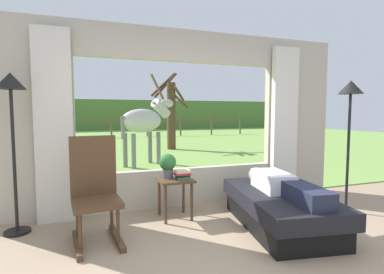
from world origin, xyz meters
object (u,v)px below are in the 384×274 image
at_px(rocking_chair, 95,190).
at_px(book_stack, 183,174).
at_px(potted_plant, 168,164).
at_px(horse, 144,121).
at_px(floor_lamp_left, 11,104).
at_px(side_table, 175,186).
at_px(reclining_person, 283,185).
at_px(pasture_tree, 171,112).
at_px(floor_lamp_right, 350,106).
at_px(recliner_sofa, 280,209).

relative_size(rocking_chair, book_stack, 5.81).
relative_size(potted_plant, horse, 0.18).
xyz_separation_m(floor_lamp_left, horse, (2.18, 3.82, -0.31)).
relative_size(side_table, floor_lamp_left, 0.29).
xyz_separation_m(rocking_chair, floor_lamp_left, (-0.84, 0.50, 0.92)).
xyz_separation_m(reclining_person, side_table, (-1.09, 0.77, -0.10)).
bearing_deg(pasture_tree, book_stack, -104.31).
bearing_deg(floor_lamp_right, potted_plant, 165.47).
bearing_deg(pasture_tree, horse, -116.70).
bearing_deg(side_table, floor_lamp_right, -13.61).
relative_size(floor_lamp_left, horse, 1.05).
xyz_separation_m(recliner_sofa, pasture_tree, (0.80, 7.75, 1.19)).
bearing_deg(rocking_chair, horse, 67.33).
height_order(floor_lamp_left, pasture_tree, pasture_tree).
distance_m(book_stack, pasture_tree, 7.36).
xyz_separation_m(potted_plant, book_stack, (0.16, -0.12, -0.12)).
height_order(rocking_chair, horse, horse).
bearing_deg(horse, floor_lamp_left, -61.50).
bearing_deg(floor_lamp_right, pasture_tree, 93.10).
relative_size(recliner_sofa, pasture_tree, 0.63).
distance_m(reclining_person, horse, 4.82).
height_order(reclining_person, rocking_chair, rocking_chair).
bearing_deg(floor_lamp_left, rocking_chair, -30.76).
bearing_deg(floor_lamp_right, horse, 113.49).
relative_size(recliner_sofa, horse, 1.05).
height_order(reclining_person, book_stack, reclining_person).
height_order(floor_lamp_right, horse, floor_lamp_right).
bearing_deg(potted_plant, floor_lamp_left, 177.77).
distance_m(book_stack, horse, 4.06).
bearing_deg(side_table, horse, 85.01).
relative_size(recliner_sofa, floor_lamp_left, 1.01).
bearing_deg(floor_lamp_right, reclining_person, -170.07).
distance_m(potted_plant, pasture_tree, 7.27).
relative_size(side_table, book_stack, 2.70).
distance_m(recliner_sofa, side_table, 1.32).
height_order(side_table, potted_plant, potted_plant).
bearing_deg(rocking_chair, floor_lamp_left, 143.80).
bearing_deg(reclining_person, recliner_sofa, 99.42).
xyz_separation_m(recliner_sofa, side_table, (-1.09, 0.72, 0.21)).
bearing_deg(horse, rocking_chair, -48.98).
relative_size(rocking_chair, horse, 0.65).
relative_size(reclining_person, floor_lamp_left, 0.79).
xyz_separation_m(rocking_chair, horse, (1.34, 4.32, 0.61)).
relative_size(rocking_chair, pasture_tree, 0.39).
xyz_separation_m(potted_plant, pasture_tree, (1.97, 6.97, 0.71)).
height_order(book_stack, floor_lamp_left, floor_lamp_left).
relative_size(side_table, potted_plant, 1.63).
relative_size(horse, pasture_tree, 0.60).
relative_size(side_table, horse, 0.30).
bearing_deg(side_table, pasture_tree, 74.93).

